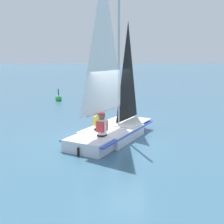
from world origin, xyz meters
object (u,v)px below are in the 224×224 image
at_px(sailor_crew, 102,129).
at_px(buoy_marker, 59,98).
at_px(sailboat_main, 112,116).
at_px(sailor_helm, 99,124).

bearing_deg(sailor_crew, buoy_marker, 46.69).
xyz_separation_m(sailor_crew, buoy_marker, (10.19, 3.21, -0.46)).
height_order(sailboat_main, sailor_crew, sailboat_main).
xyz_separation_m(sailboat_main, buoy_marker, (9.19, 3.54, -0.68)).
distance_m(sailboat_main, sailor_helm, 0.55).
bearing_deg(sailor_crew, sailboat_main, 11.00).
relative_size(sailor_crew, buoy_marker, 1.30).
height_order(sailboat_main, buoy_marker, sailboat_main).
xyz_separation_m(sailboat_main, sailor_crew, (-1.01, 0.33, -0.22)).
bearing_deg(sailor_helm, buoy_marker, 47.40).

